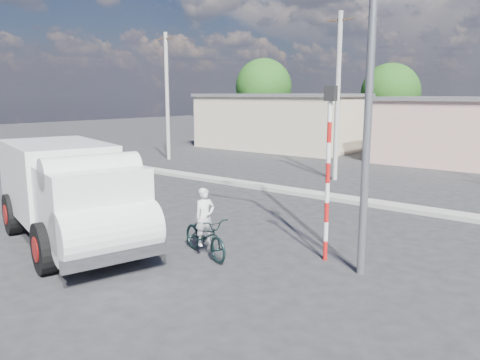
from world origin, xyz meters
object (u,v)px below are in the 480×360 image
Objects in this scene: truck at (71,191)px; bicycle at (205,236)px; streetlight at (364,57)px; cyclist at (205,228)px; traffic_pole at (328,159)px.

truck reaches higher than bicycle.
bicycle is 5.83m from streetlight.
bicycle is 1.36× the size of cyclist.
bicycle is 0.22m from cyclist.
streetlight is at bearing -17.73° from traffic_pole.
bicycle is 3.72m from traffic_pole.
cyclist is at bearing -158.56° from streetlight.
bicycle is at bearing -161.94° from cyclist.
truck is 3.50× the size of bicycle.
cyclist is 0.17× the size of streetlight.
cyclist is at bearing 18.06° from bicycle.
streetlight is at bearing -50.49° from cyclist.
cyclist is 5.67m from streetlight.
traffic_pole is at bearing -38.89° from cyclist.
streetlight reaches higher than traffic_pole.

